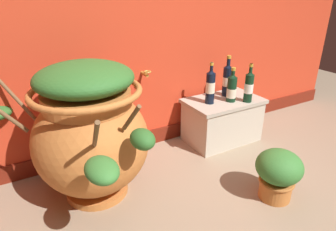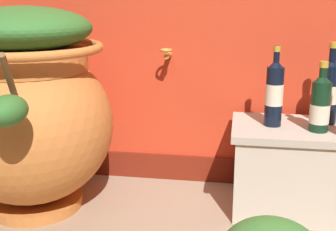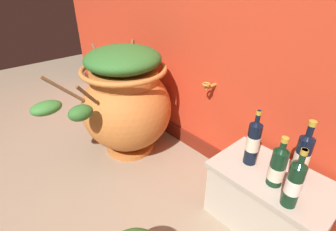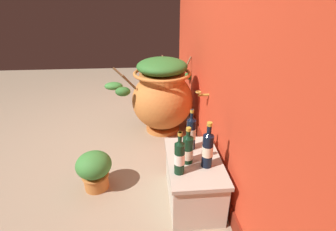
{
  "view_description": "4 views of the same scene",
  "coord_description": "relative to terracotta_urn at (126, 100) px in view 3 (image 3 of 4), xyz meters",
  "views": [
    {
      "loc": [
        -0.92,
        -0.91,
        1.26
      ],
      "look_at": [
        0.04,
        0.77,
        0.39
      ],
      "focal_mm": 31.65,
      "sensor_mm": 36.0,
      "label": 1
    },
    {
      "loc": [
        0.33,
        -0.98,
        0.9
      ],
      "look_at": [
        0.03,
        0.86,
        0.4
      ],
      "focal_mm": 47.22,
      "sensor_mm": 36.0,
      "label": 2
    },
    {
      "loc": [
        1.02,
        -0.25,
        1.33
      ],
      "look_at": [
        -0.06,
        0.71,
        0.51
      ],
      "focal_mm": 27.41,
      "sensor_mm": 36.0,
      "label": 3
    },
    {
      "loc": [
        2.07,
        0.54,
        1.45
      ],
      "look_at": [
        0.03,
        0.72,
        0.45
      ],
      "focal_mm": 26.06,
      "sensor_mm": 36.0,
      "label": 4
    }
  ],
  "objects": [
    {
      "name": "wine_bottle_left",
      "position": [
        1.25,
        0.23,
        0.07
      ],
      "size": [
        0.08,
        0.08,
        0.34
      ],
      "color": "black",
      "rests_on": "stone_ledge"
    },
    {
      "name": "wine_bottle_middle",
      "position": [
        1.02,
        0.16,
        0.07
      ],
      "size": [
        0.07,
        0.07,
        0.33
      ],
      "color": "black",
      "rests_on": "stone_ledge"
    },
    {
      "name": "stone_ledge",
      "position": [
        1.17,
        0.16,
        -0.25
      ],
      "size": [
        0.64,
        0.39,
        0.38
      ],
      "color": "beige",
      "rests_on": "ground_plane"
    },
    {
      "name": "wine_bottle_right",
      "position": [
        1.19,
        0.11,
        0.04
      ],
      "size": [
        0.08,
        0.08,
        0.28
      ],
      "color": "black",
      "rests_on": "stone_ledge"
    },
    {
      "name": "terracotta_urn",
      "position": [
        0.0,
        0.0,
        0.0
      ],
      "size": [
        0.99,
        1.17,
        0.87
      ],
      "color": "#C17033",
      "rests_on": "ground_plane"
    },
    {
      "name": "wine_bottle_back",
      "position": [
        1.31,
        0.03,
        0.06
      ],
      "size": [
        0.07,
        0.07,
        0.31
      ],
      "color": "black",
      "rests_on": "stone_ledge"
    }
  ]
}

